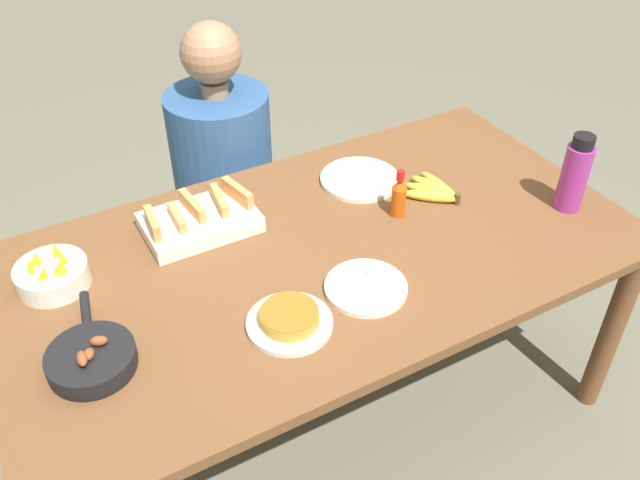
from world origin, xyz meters
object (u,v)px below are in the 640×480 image
(water_bottle, at_px, (575,174))
(person_figure, at_px, (226,197))
(banana_bunch, at_px, (435,191))
(melon_tray, at_px, (200,220))
(empty_plate_near_front, at_px, (366,287))
(hot_sauce_bottle, at_px, (399,196))
(fruit_bowl_mango, at_px, (52,274))
(skillet, at_px, (91,358))
(frittata_plate_center, at_px, (289,320))
(empty_plate_far_left, at_px, (360,179))

(water_bottle, height_order, person_figure, person_figure)
(banana_bunch, xyz_separation_m, melon_tray, (-0.71, 0.20, 0.02))
(empty_plate_near_front, relative_size, hot_sauce_bottle, 1.41)
(fruit_bowl_mango, distance_m, person_figure, 0.91)
(melon_tray, height_order, skillet, melon_tray)
(skillet, bearing_deg, person_figure, -28.25)
(water_bottle, distance_m, person_figure, 1.26)
(frittata_plate_center, relative_size, person_figure, 0.19)
(skillet, bearing_deg, water_bottle, -82.64)
(person_figure, bearing_deg, banana_bunch, -55.97)
(hot_sauce_bottle, bearing_deg, person_figure, 112.68)
(skillet, distance_m, water_bottle, 1.45)
(empty_plate_far_left, relative_size, person_figure, 0.22)
(frittata_plate_center, height_order, water_bottle, water_bottle)
(frittata_plate_center, bearing_deg, fruit_bowl_mango, 137.22)
(fruit_bowl_mango, height_order, water_bottle, water_bottle)
(banana_bunch, relative_size, empty_plate_far_left, 0.77)
(melon_tray, bearing_deg, hot_sauce_bottle, -22.30)
(empty_plate_near_front, xyz_separation_m, water_bottle, (0.75, 0.02, 0.11))
(melon_tray, xyz_separation_m, frittata_plate_center, (0.05, -0.49, -0.01))
(hot_sauce_bottle, relative_size, person_figure, 0.14)
(empty_plate_far_left, relative_size, water_bottle, 1.04)
(frittata_plate_center, relative_size, hot_sauce_bottle, 1.39)
(skillet, relative_size, frittata_plate_center, 1.50)
(banana_bunch, relative_size, person_figure, 0.17)
(frittata_plate_center, bearing_deg, hot_sauce_bottle, 27.33)
(empty_plate_far_left, height_order, water_bottle, water_bottle)
(banana_bunch, height_order, skillet, skillet)
(empty_plate_near_front, distance_m, fruit_bowl_mango, 0.83)
(frittata_plate_center, xyz_separation_m, empty_plate_far_left, (0.50, 0.47, -0.01))
(fruit_bowl_mango, height_order, person_figure, person_figure)
(melon_tray, height_order, fruit_bowl_mango, fruit_bowl_mango)
(hot_sauce_bottle, bearing_deg, water_bottle, -24.66)
(skillet, distance_m, hot_sauce_bottle, 0.98)
(skillet, relative_size, hot_sauce_bottle, 2.08)
(person_figure, bearing_deg, melon_tray, -118.46)
(person_figure, bearing_deg, hot_sauce_bottle, -67.32)
(fruit_bowl_mango, relative_size, water_bottle, 0.77)
(empty_plate_near_front, height_order, water_bottle, water_bottle)
(skillet, xyz_separation_m, person_figure, (0.67, 0.85, -0.29))
(skillet, height_order, empty_plate_far_left, skillet)
(melon_tray, bearing_deg, frittata_plate_center, -84.48)
(empty_plate_far_left, bearing_deg, frittata_plate_center, -136.66)
(frittata_plate_center, height_order, fruit_bowl_mango, fruit_bowl_mango)
(fruit_bowl_mango, height_order, hot_sauce_bottle, hot_sauce_bottle)
(empty_plate_near_front, distance_m, empty_plate_far_left, 0.52)
(banana_bunch, distance_m, fruit_bowl_mango, 1.15)
(water_bottle, bearing_deg, person_figure, 130.04)
(empty_plate_far_left, bearing_deg, skillet, -159.28)
(frittata_plate_center, distance_m, empty_plate_near_front, 0.24)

